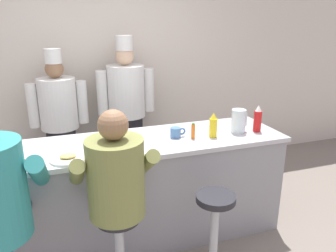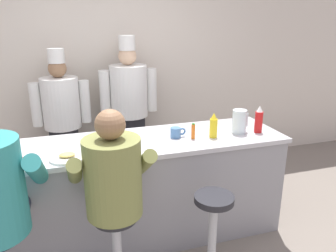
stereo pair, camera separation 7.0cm
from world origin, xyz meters
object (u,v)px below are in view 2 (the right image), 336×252
at_px(cereal_bowl, 14,164).
at_px(coffee_mug_white, 103,147).
at_px(diner_seated_olive, 113,181).
at_px(napkin_dispenser_chrome, 118,138).
at_px(breakfast_plate, 67,157).
at_px(hot_sauce_bottle_orange, 193,131).
at_px(empty_stool_round, 213,222).
at_px(mustard_bottle_yellow, 214,126).
at_px(ketchup_bottle_red, 259,120).
at_px(coffee_mug_blue, 176,132).
at_px(cook_in_whites_near, 62,115).
at_px(cook_in_whites_far, 129,103).
at_px(water_pitcher_clear, 239,121).

distance_m(cereal_bowl, coffee_mug_white, 0.65).
bearing_deg(diner_seated_olive, napkin_dispenser_chrome, 76.82).
xyz_separation_m(cereal_bowl, napkin_dispenser_chrome, (0.78, 0.18, 0.05)).
relative_size(breakfast_plate, coffee_mug_white, 1.99).
distance_m(hot_sauce_bottle_orange, empty_stool_round, 0.79).
distance_m(coffee_mug_white, diner_seated_olive, 0.45).
xyz_separation_m(mustard_bottle_yellow, breakfast_plate, (-1.26, -0.11, -0.09)).
height_order(ketchup_bottle_red, hot_sauce_bottle_orange, ketchup_bottle_red).
bearing_deg(mustard_bottle_yellow, ketchup_bottle_red, 0.30).
relative_size(hot_sauce_bottle_orange, diner_seated_olive, 0.10).
xyz_separation_m(ketchup_bottle_red, mustard_bottle_yellow, (-0.46, -0.00, -0.01)).
xyz_separation_m(breakfast_plate, empty_stool_round, (1.03, -0.43, -0.51)).
distance_m(cereal_bowl, coffee_mug_blue, 1.33).
bearing_deg(empty_stool_round, diner_seated_olive, 177.50).
height_order(napkin_dispenser_chrome, empty_stool_round, napkin_dispenser_chrome).
distance_m(empty_stool_round, cook_in_whites_near, 2.18).
xyz_separation_m(hot_sauce_bottle_orange, cook_in_whites_far, (-0.31, 1.34, -0.04)).
distance_m(coffee_mug_white, napkin_dispenser_chrome, 0.17).
height_order(cook_in_whites_near, cook_in_whites_far, cook_in_whites_far).
height_order(breakfast_plate, cook_in_whites_far, cook_in_whites_far).
relative_size(ketchup_bottle_red, mustard_bottle_yellow, 1.13).
bearing_deg(hot_sauce_bottle_orange, water_pitcher_clear, 2.93).
xyz_separation_m(coffee_mug_blue, empty_stool_round, (0.09, -0.63, -0.54)).
height_order(coffee_mug_blue, cook_in_whites_near, cook_in_whites_near).
xyz_separation_m(cereal_bowl, empty_stool_round, (1.40, -0.40, -0.52)).
distance_m(hot_sauce_bottle_orange, cook_in_whites_near, 1.71).
bearing_deg(cook_in_whites_far, cereal_bowl, -127.05).
xyz_separation_m(mustard_bottle_yellow, hot_sauce_bottle_orange, (-0.19, 0.02, -0.04)).
bearing_deg(coffee_mug_white, diner_seated_olive, -88.67).
xyz_separation_m(diner_seated_olive, empty_stool_round, (0.75, -0.03, -0.46)).
xyz_separation_m(water_pitcher_clear, napkin_dispenser_chrome, (-1.13, -0.01, -0.04)).
bearing_deg(water_pitcher_clear, empty_stool_round, -131.24).
height_order(mustard_bottle_yellow, napkin_dispenser_chrome, mustard_bottle_yellow).
height_order(water_pitcher_clear, empty_stool_round, water_pitcher_clear).
bearing_deg(ketchup_bottle_red, hot_sauce_bottle_orange, 178.62).
relative_size(mustard_bottle_yellow, water_pitcher_clear, 1.04).
xyz_separation_m(mustard_bottle_yellow, coffee_mug_white, (-0.99, -0.06, -0.06)).
xyz_separation_m(mustard_bottle_yellow, cook_in_whites_far, (-0.50, 1.36, -0.08)).
relative_size(ketchup_bottle_red, diner_seated_olive, 0.18).
bearing_deg(water_pitcher_clear, cook_in_whites_far, 120.68).
bearing_deg(cook_in_whites_near, diner_seated_olive, -80.10).
height_order(ketchup_bottle_red, diner_seated_olive, diner_seated_olive).
relative_size(ketchup_bottle_red, empty_stool_round, 0.37).
height_order(coffee_mug_white, empty_stool_round, coffee_mug_white).
bearing_deg(coffee_mug_blue, napkin_dispenser_chrome, -173.59).
distance_m(hot_sauce_bottle_orange, diner_seated_olive, 0.95).
bearing_deg(cereal_bowl, mustard_bottle_yellow, 4.90).
height_order(ketchup_bottle_red, cook_in_whites_near, cook_in_whites_near).
distance_m(water_pitcher_clear, breakfast_plate, 1.55).
relative_size(mustard_bottle_yellow, cereal_bowl, 1.41).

